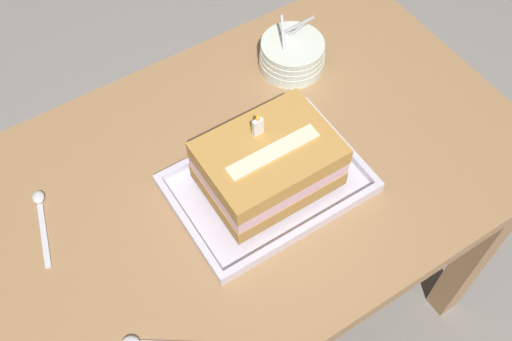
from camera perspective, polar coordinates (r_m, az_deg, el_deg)
ground_plane at (r=1.75m, az=-0.72°, el=-13.23°), size 8.00×8.00×0.00m
dining_table at (r=1.21m, az=-1.02°, el=-3.23°), size 1.08×0.67×0.72m
foil_tray at (r=1.08m, az=1.13°, el=-1.37°), size 0.34×0.24×0.02m
birthday_cake at (r=1.03m, az=1.19°, el=0.62°), size 0.22×0.16×0.15m
bowl_stack at (r=1.25m, az=3.44°, el=10.92°), size 0.14×0.14×0.12m
serving_spoon_near_tray at (r=1.12m, az=-19.74°, el=-3.66°), size 0.06×0.16×0.01m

